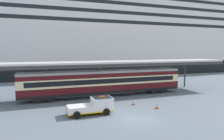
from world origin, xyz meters
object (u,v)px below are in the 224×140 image
object	(u,v)px
service_truck	(94,105)
traffic_cone_near	(157,106)
cruise_ship	(105,32)
train_carriage	(105,82)
traffic_cone_mid	(134,103)

from	to	relation	value
service_truck	traffic_cone_near	world-z (taller)	service_truck
cruise_ship	traffic_cone_near	bearing A→B (deg)	-99.66
train_carriage	service_truck	world-z (taller)	train_carriage
service_truck	traffic_cone_near	bearing A→B (deg)	-4.35
train_carriage	traffic_cone_near	world-z (taller)	train_carriage
train_carriage	traffic_cone_near	bearing A→B (deg)	-66.48
train_carriage	traffic_cone_near	xyz separation A→B (m)	(3.91, -8.98, -1.98)
service_truck	cruise_ship	bearing A→B (deg)	70.16
traffic_cone_mid	service_truck	bearing A→B (deg)	-161.25
train_carriage	service_truck	bearing A→B (deg)	-115.74
service_truck	traffic_cone_mid	size ratio (longest dim) A/B	8.68
train_carriage	traffic_cone_mid	world-z (taller)	train_carriage
train_carriage	traffic_cone_near	distance (m)	9.99
traffic_cone_near	traffic_cone_mid	xyz separation A→B (m)	(-1.96, 2.63, -0.04)
cruise_ship	traffic_cone_mid	world-z (taller)	cruise_ship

